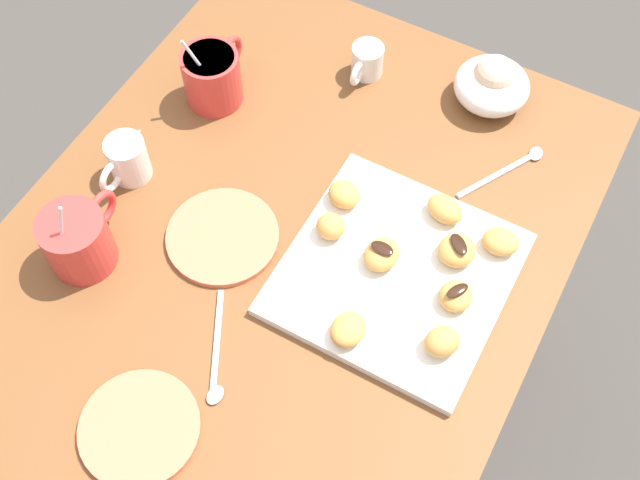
{
  "coord_description": "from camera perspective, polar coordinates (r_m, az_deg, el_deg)",
  "views": [
    {
      "loc": [
        -0.5,
        -0.33,
        1.74
      ],
      "look_at": [
        0.01,
        -0.05,
        0.77
      ],
      "focal_mm": 44.82,
      "sensor_mm": 36.0,
      "label": 1
    }
  ],
  "objects": [
    {
      "name": "chocolate_sauce_pitcher",
      "position": [
        1.33,
        3.38,
        12.76
      ],
      "size": [
        0.09,
        0.05,
        0.06
      ],
      "color": "white",
      "rests_on": "dining_table"
    },
    {
      "name": "dining_table",
      "position": [
        1.29,
        -2.09,
        -3.14
      ],
      "size": [
        0.95,
        0.76,
        0.75
      ],
      "color": "brown",
      "rests_on": "ground_plane"
    },
    {
      "name": "beignet_0",
      "position": [
        1.05,
        2.02,
        -6.4
      ],
      "size": [
        0.06,
        0.05,
        0.03
      ],
      "primitive_type": "ellipsoid",
      "rotation": [
        0.0,
        0.0,
        1.53
      ],
      "color": "#D19347",
      "rests_on": "pastry_plate_square"
    },
    {
      "name": "beignet_6",
      "position": [
        1.13,
        0.76,
        0.98
      ],
      "size": [
        0.04,
        0.04,
        0.03
      ],
      "primitive_type": "ellipsoid",
      "rotation": [
        0.0,
        0.0,
        4.74
      ],
      "color": "#D19347",
      "rests_on": "pastry_plate_square"
    },
    {
      "name": "chocolate_drizzle_3",
      "position": [
        1.08,
        9.79,
        -3.58
      ],
      "size": [
        0.04,
        0.03,
        0.0
      ],
      "primitive_type": "ellipsoid",
      "rotation": [
        0.0,
        0.0,
        5.77
      ],
      "color": "black",
      "rests_on": "beignet_3"
    },
    {
      "name": "pastry_plate_square",
      "position": [
        1.12,
        5.47,
        -2.42
      ],
      "size": [
        0.3,
        0.3,
        0.02
      ],
      "primitive_type": "cube",
      "color": "white",
      "rests_on": "dining_table"
    },
    {
      "name": "ground_plane",
      "position": [
        1.84,
        -1.49,
        -11.86
      ],
      "size": [
        8.0,
        8.0,
        0.0
      ],
      "primitive_type": "plane",
      "color": "#423D38"
    },
    {
      "name": "beignet_5",
      "position": [
        1.06,
        8.72,
        -7.19
      ],
      "size": [
        0.06,
        0.06,
        0.04
      ],
      "primitive_type": "ellipsoid",
      "rotation": [
        0.0,
        0.0,
        0.97
      ],
      "color": "#D19347",
      "rests_on": "pastry_plate_square"
    },
    {
      "name": "loose_spoon_near_saucer",
      "position": [
        1.08,
        -7.3,
        -8.52
      ],
      "size": [
        0.15,
        0.08,
        0.01
      ],
      "color": "silver",
      "rests_on": "dining_table"
    },
    {
      "name": "loose_spoon_by_plate",
      "position": [
        1.26,
        13.5,
        5.08
      ],
      "size": [
        0.15,
        0.09,
        0.01
      ],
      "color": "silver",
      "rests_on": "dining_table"
    },
    {
      "name": "saucer_coral_right",
      "position": [
        1.16,
        -6.96,
        0.24
      ],
      "size": [
        0.16,
        0.16,
        0.01
      ],
      "primitive_type": "cylinder",
      "color": "#E5704C",
      "rests_on": "dining_table"
    },
    {
      "name": "beignet_3",
      "position": [
        1.09,
        9.66,
        -3.97
      ],
      "size": [
        0.05,
        0.05,
        0.03
      ],
      "primitive_type": "ellipsoid",
      "rotation": [
        0.0,
        0.0,
        6.17
      ],
      "color": "#D19347",
      "rests_on": "pastry_plate_square"
    },
    {
      "name": "beignet_2",
      "position": [
        1.11,
        4.41,
        -1.04
      ],
      "size": [
        0.06,
        0.05,
        0.03
      ],
      "primitive_type": "ellipsoid",
      "rotation": [
        0.0,
        0.0,
        4.57
      ],
      "color": "#D19347",
      "rests_on": "pastry_plate_square"
    },
    {
      "name": "beignet_1",
      "position": [
        1.12,
        9.75,
        -0.74
      ],
      "size": [
        0.07,
        0.07,
        0.03
      ],
      "primitive_type": "ellipsoid",
      "rotation": [
        0.0,
        0.0,
        1.1
      ],
      "color": "#D19347",
      "rests_on": "pastry_plate_square"
    },
    {
      "name": "cream_pitcher_white",
      "position": [
        1.22,
        -13.62,
        5.68
      ],
      "size": [
        0.1,
        0.06,
        0.07
      ],
      "color": "white",
      "rests_on": "dining_table"
    },
    {
      "name": "beignet_8",
      "position": [
        1.16,
        8.91,
        2.2
      ],
      "size": [
        0.06,
        0.07,
        0.03
      ],
      "primitive_type": "ellipsoid",
      "rotation": [
        0.0,
        0.0,
        6.01
      ],
      "color": "#D19347",
      "rests_on": "pastry_plate_square"
    },
    {
      "name": "beignet_7",
      "position": [
        1.15,
        12.77,
        -0.12
      ],
      "size": [
        0.05,
        0.06,
        0.03
      ],
      "primitive_type": "ellipsoid",
      "rotation": [
        0.0,
        0.0,
        3.33
      ],
      "color": "#D19347",
      "rests_on": "pastry_plate_square"
    },
    {
      "name": "ice_cream_bowl",
      "position": [
        1.31,
        12.2,
        10.87
      ],
      "size": [
        0.12,
        0.12,
        0.09
      ],
      "color": "white",
      "rests_on": "dining_table"
    },
    {
      "name": "chocolate_drizzle_1",
      "position": [
        1.11,
        9.88,
        -0.29
      ],
      "size": [
        0.04,
        0.04,
        0.0
      ],
      "primitive_type": "ellipsoid",
      "rotation": [
        0.0,
        0.0,
        0.83
      ],
      "color": "black",
      "rests_on": "beignet_1"
    },
    {
      "name": "coffee_mug_red_right",
      "position": [
        1.29,
        -7.67,
        11.58
      ],
      "size": [
        0.13,
        0.09,
        0.14
      ],
      "color": "red",
      "rests_on": "dining_table"
    },
    {
      "name": "saucer_coral_left",
      "position": [
        1.06,
        -12.76,
        -12.98
      ],
      "size": [
        0.15,
        0.15,
        0.01
      ],
      "primitive_type": "cylinder",
      "color": "#E5704C",
      "rests_on": "dining_table"
    },
    {
      "name": "coffee_mug_red_left",
      "position": [
        1.15,
        -16.92,
        0.08
      ],
      "size": [
        0.13,
        0.09,
        0.14
      ],
      "color": "red",
      "rests_on": "dining_table"
    },
    {
      "name": "chocolate_drizzle_2",
      "position": [
        1.09,
        4.47,
        -0.59
      ],
      "size": [
        0.02,
        0.03,
        0.0
      ],
      "primitive_type": "ellipsoid",
      "rotation": [
        0.0,
        0.0,
        4.68
      ],
      "color": "black",
      "rests_on": "beignet_2"
    },
    {
      "name": "beignet_4",
      "position": [
        1.16,
        1.74,
        3.28
      ],
      "size": [
        0.06,
        0.06,
        0.03
      ],
      "primitive_type": "ellipsoid",
      "rotation": [
        0.0,
        0.0,
        1.29
      ],
      "color": "#D19347",
      "rests_on": "pastry_plate_square"
    }
  ]
}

